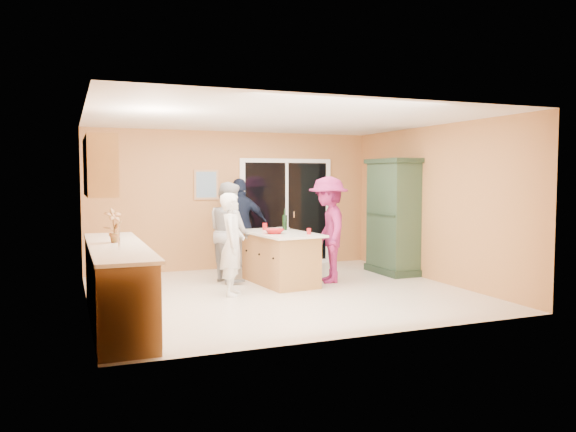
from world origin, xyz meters
name	(u,v)px	position (x,y,z in m)	size (l,w,h in m)	color
floor	(281,293)	(0.00, 0.00, 0.00)	(5.50, 5.50, 0.00)	#EEE8CD
ceiling	(281,119)	(0.00, 0.00, 2.60)	(5.50, 5.00, 0.10)	white
wall_back	(234,200)	(0.00, 2.50, 1.30)	(5.50, 0.10, 2.60)	tan
wall_front	(364,218)	(0.00, -2.50, 1.30)	(5.50, 0.10, 2.60)	tan
wall_left	(85,211)	(-2.75, 0.00, 1.30)	(0.10, 5.00, 2.60)	tan
wall_right	(435,203)	(2.75, 0.00, 1.30)	(0.10, 5.00, 2.60)	tan
left_cabinet_run	(118,287)	(-2.45, -1.05, 0.46)	(0.65, 3.05, 1.24)	#A46F3F
upper_cabinets	(99,167)	(-2.58, -0.20, 1.88)	(0.35, 1.60, 0.75)	#A46F3F
sliding_door	(286,212)	(1.05, 2.46, 1.05)	(1.90, 0.07, 2.10)	white
framed_picture	(206,185)	(-0.55, 2.48, 1.60)	(0.46, 0.04, 0.56)	tan
kitchen_island	(280,259)	(0.24, 0.69, 0.40)	(1.05, 1.70, 0.85)	#A46F3F
green_hutch	(393,218)	(2.49, 0.86, 1.01)	(0.59, 1.13, 2.07)	#1E3020
woman_white	(232,244)	(-0.73, 0.11, 0.76)	(0.55, 0.36, 1.51)	white
woman_grey	(229,232)	(-0.47, 1.19, 0.83)	(0.81, 0.63, 1.66)	#B0B0B3
woman_navy	(241,225)	(0.00, 2.10, 0.86)	(1.01, 0.42, 1.72)	#1A2339
woman_magenta	(328,229)	(1.04, 0.53, 0.88)	(1.13, 0.65, 1.75)	#891D64
serving_bowl	(274,231)	(0.07, 0.50, 0.88)	(0.31, 0.31, 0.07)	#B01317
tulip_vase	(114,225)	(-2.45, -0.67, 1.15)	(0.22, 0.15, 0.42)	red
tumbler_near	(309,231)	(0.55, 0.21, 0.89)	(0.07, 0.07, 0.09)	#B01317
tumbler_far	(265,226)	(0.15, 1.16, 0.90)	(0.08, 0.08, 0.12)	#B01317
wine_bottle	(285,222)	(0.45, 1.02, 0.98)	(0.08, 0.08, 0.35)	black
white_plate	(282,228)	(0.51, 1.27, 0.85)	(0.25, 0.25, 0.02)	white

